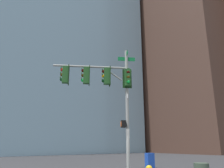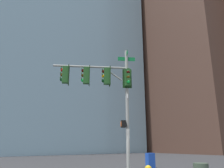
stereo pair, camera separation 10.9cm
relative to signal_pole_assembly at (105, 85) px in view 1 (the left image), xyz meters
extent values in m
cylinder|color=gray|center=(0.60, 1.16, -1.38)|extent=(0.19, 0.19, 7.30)
cylinder|color=gray|center=(-0.49, -0.75, 1.12)|extent=(2.28, 3.88, 0.12)
cylinder|color=gray|center=(0.21, 0.47, 0.67)|extent=(0.59, 0.94, 0.75)
cube|color=#0F6B33|center=(0.60, 1.16, 2.02)|extent=(0.83, 0.49, 0.24)
cube|color=#0F6B33|center=(0.60, 1.16, 1.72)|extent=(0.56, 0.95, 0.24)
cube|color=white|center=(0.60, 1.16, -0.65)|extent=(0.41, 0.25, 0.24)
cube|color=#1E4C1E|center=(0.00, 0.10, 0.56)|extent=(0.46, 0.46, 1.00)
cube|color=black|center=(0.09, 0.26, 0.56)|extent=(0.49, 0.30, 1.16)
sphere|color=#470A07|center=(-0.10, -0.08, 0.86)|extent=(0.20, 0.20, 0.20)
cylinder|color=#1E4C1E|center=(-0.13, -0.14, 0.95)|extent=(0.22, 0.15, 0.23)
sphere|color=#F29E0C|center=(-0.10, -0.08, 0.56)|extent=(0.20, 0.20, 0.20)
cylinder|color=#1E4C1E|center=(-0.13, -0.14, 0.65)|extent=(0.22, 0.15, 0.23)
sphere|color=#0A3819|center=(-0.10, -0.08, 0.26)|extent=(0.20, 0.20, 0.20)
cylinder|color=#1E4C1E|center=(-0.13, -0.14, 0.35)|extent=(0.22, 0.15, 0.23)
cube|color=#1E4C1E|center=(-0.61, -0.97, 0.56)|extent=(0.46, 0.46, 1.00)
cube|color=black|center=(-0.51, -0.80, 0.56)|extent=(0.49, 0.30, 1.16)
sphere|color=#470A07|center=(-0.71, -1.14, 0.86)|extent=(0.20, 0.20, 0.20)
cylinder|color=#1E4C1E|center=(-0.74, -1.20, 0.95)|extent=(0.22, 0.15, 0.23)
sphere|color=#4C330A|center=(-0.71, -1.14, 0.56)|extent=(0.20, 0.20, 0.20)
cylinder|color=#1E4C1E|center=(-0.74, -1.20, 0.65)|extent=(0.22, 0.15, 0.23)
sphere|color=green|center=(-0.71, -1.14, 0.26)|extent=(0.20, 0.20, 0.20)
cylinder|color=#1E4C1E|center=(-0.74, -1.20, 0.35)|extent=(0.22, 0.15, 0.23)
cube|color=#1E4C1E|center=(-1.21, -2.03, 0.56)|extent=(0.46, 0.46, 1.00)
cube|color=black|center=(-1.12, -1.86, 0.56)|extent=(0.49, 0.30, 1.16)
sphere|color=red|center=(-1.31, -2.21, 0.86)|extent=(0.20, 0.20, 0.20)
cylinder|color=#1E4C1E|center=(-1.35, -2.26, 0.95)|extent=(0.22, 0.15, 0.23)
sphere|color=#4C330A|center=(-1.31, -2.21, 0.56)|extent=(0.20, 0.20, 0.20)
cylinder|color=#1E4C1E|center=(-1.35, -2.26, 0.65)|extent=(0.22, 0.15, 0.23)
sphere|color=#0A3819|center=(-1.31, -2.21, 0.26)|extent=(0.20, 0.20, 0.20)
cylinder|color=#1E4C1E|center=(-1.35, -2.26, 0.35)|extent=(0.22, 0.15, 0.23)
cube|color=#1E4C1E|center=(0.86, 1.01, 0.42)|extent=(0.46, 0.46, 1.00)
cube|color=black|center=(0.70, 1.10, 0.42)|extent=(0.30, 0.49, 1.16)
sphere|color=#470A07|center=(1.04, 0.91, 0.72)|extent=(0.20, 0.20, 0.20)
cylinder|color=#1E4C1E|center=(1.10, 0.88, 0.81)|extent=(0.15, 0.22, 0.23)
sphere|color=#4C330A|center=(1.04, 0.91, 0.42)|extent=(0.20, 0.20, 0.20)
cylinder|color=#1E4C1E|center=(1.10, 0.88, 0.51)|extent=(0.15, 0.22, 0.23)
sphere|color=green|center=(1.04, 0.91, 0.12)|extent=(0.20, 0.20, 0.20)
cylinder|color=#1E4C1E|center=(1.10, 0.88, 0.21)|extent=(0.15, 0.22, 0.23)
cube|color=black|center=(0.48, 0.94, -2.27)|extent=(0.44, 0.40, 0.40)
cube|color=#EA5914|center=(0.41, 0.82, -2.27)|extent=(0.23, 0.14, 0.28)
cube|color=#193FA5|center=(-1.48, 4.96, -4.51)|extent=(0.54, 0.64, 1.05)
cube|color=#4C3328|center=(-22.43, 38.16, 19.72)|extent=(26.91, 18.99, 49.51)
cube|color=brown|center=(-44.57, 14.58, 15.37)|extent=(16.23, 14.77, 40.81)
cube|color=#8CB2C6|center=(-38.37, 11.86, 26.89)|extent=(26.83, 31.88, 63.86)
camera|label=1|loc=(10.49, -7.28, -3.41)|focal=35.90mm
camera|label=2|loc=(10.56, -7.19, -3.41)|focal=35.90mm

